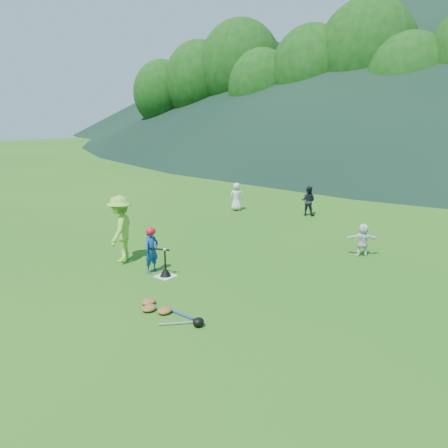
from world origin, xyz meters
name	(u,v)px	position (x,y,z in m)	size (l,w,h in m)	color
ground	(166,277)	(0.00, 0.00, 0.00)	(120.00, 120.00, 0.00)	#1B5E15
home_plate	(166,276)	(0.00, 0.00, 0.01)	(0.45, 0.45, 0.02)	silver
baseball	(165,249)	(0.00, 0.00, 0.74)	(0.08, 0.08, 0.08)	white
batter_child	(152,250)	(-0.52, 0.03, 0.60)	(0.44, 0.29, 1.21)	navy
adult_coach	(121,229)	(-1.88, 0.15, 0.95)	(1.22, 0.70, 1.89)	#86C73A
fielder_a	(236,197)	(-3.18, 7.57, 0.61)	(0.59, 0.39, 1.21)	silver
fielder_b	(308,201)	(-0.28, 8.58, 0.61)	(0.59, 0.46, 1.22)	black
fielder_d	(363,240)	(3.43, 4.74, 0.50)	(0.92, 0.29, 0.99)	white
batting_tee	(165,272)	(0.00, 0.00, 0.13)	(0.30, 0.30, 0.68)	black
batter_gear	(151,233)	(-0.49, 0.03, 1.09)	(0.73, 0.26, 0.57)	red
equipment_pile	(164,311)	(1.51, -1.56, 0.07)	(1.80, 0.76, 0.19)	olive
outfield_fence	(429,160)	(0.00, 28.00, 0.70)	(70.07, 0.08, 1.33)	gray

